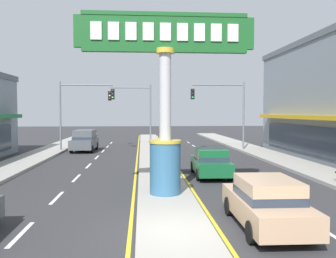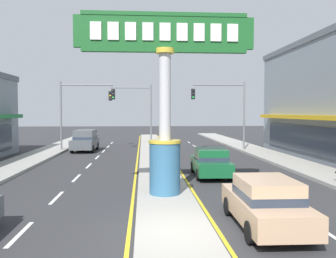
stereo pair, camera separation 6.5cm
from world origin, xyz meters
TOP-DOWN VIEW (x-y plane):
  - ground_plane at (0.00, 0.00)m, footprint 160.00×160.00m
  - median_strip at (0.00, 18.00)m, footprint 2.26×52.00m
  - sidewalk_left at (-9.10, 16.00)m, footprint 2.74×60.00m
  - sidewalk_right at (9.10, 16.00)m, footprint 2.74×60.00m
  - lane_markings at (0.00, 16.65)m, footprint 9.00×52.00m
  - district_sign at (-0.00, 4.61)m, footprint 7.27×1.33m
  - traffic_light_left_side at (-6.37, 22.32)m, footprint 4.86×0.46m
  - traffic_light_right_side at (6.37, 21.43)m, footprint 4.86×0.46m
  - traffic_light_median_far at (-1.59, 25.44)m, footprint 4.20×0.46m
  - sedan_far_right_lane at (2.78, 0.42)m, footprint 1.90×4.33m
  - sedan_near_left_lane at (2.78, 9.20)m, footprint 1.95×4.36m
  - suv_mid_left_lane at (-6.08, 22.60)m, footprint 2.04×4.64m

SIDE VIEW (x-z plane):
  - ground_plane at x=0.00m, z-range 0.00..0.00m
  - lane_markings at x=0.00m, z-range 0.00..0.01m
  - median_strip at x=0.00m, z-range 0.00..0.14m
  - sidewalk_left at x=-9.10m, z-range 0.00..0.18m
  - sidewalk_right at x=9.10m, z-range 0.00..0.18m
  - sedan_far_right_lane at x=2.78m, z-range 0.02..1.55m
  - sedan_near_left_lane at x=2.78m, z-range 0.02..1.55m
  - suv_mid_left_lane at x=-6.08m, z-range 0.03..1.93m
  - district_sign at x=0.00m, z-range 0.14..7.51m
  - traffic_light_median_far at x=-1.59m, z-range 1.09..7.29m
  - traffic_light_left_side at x=-6.37m, z-range 1.15..7.35m
  - traffic_light_right_side at x=6.37m, z-range 1.15..7.35m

